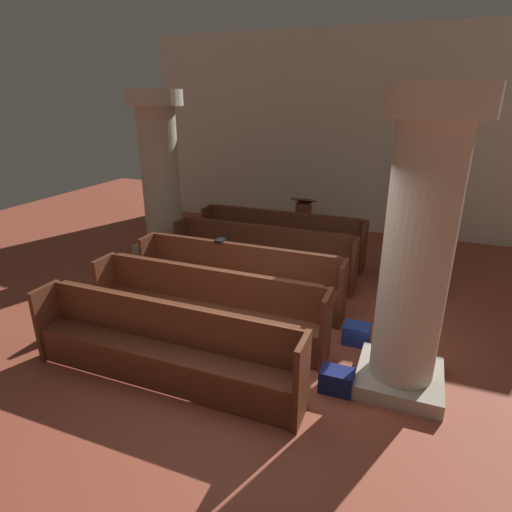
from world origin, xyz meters
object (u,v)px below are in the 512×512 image
pew_row_0 (281,235)px  pillar_aisle_rear (418,247)px  pillar_aisle_side (424,189)px  pew_row_3 (207,304)px  pew_row_2 (238,275)px  hymn_book (221,240)px  lectern (303,225)px  pillar_far_side (160,171)px  pew_row_4 (162,344)px  kneeler_box_navy (337,380)px  kneeler_box_blue (356,334)px  pew_row_1 (263,253)px

pew_row_0 → pillar_aisle_rear: bearing=-52.6°
pillar_aisle_side → pew_row_3: bearing=-131.2°
pew_row_0 → pew_row_2: same height
pew_row_0 → hymn_book: bearing=-101.1°
pew_row_2 → lectern: (0.17, 3.09, -0.04)m
pillar_far_side → hymn_book: size_ratio=15.23×
pillar_aisle_rear → lectern: bearing=118.7°
pew_row_4 → kneeler_box_navy: pew_row_4 is taller
pillar_aisle_side → kneeler_box_navy: pillar_aisle_side is taller
pillar_aisle_side → pillar_far_side: same height
pew_row_4 → kneeler_box_navy: 1.99m
pew_row_3 → kneeler_box_blue: size_ratio=9.68×
kneeler_box_navy → pew_row_2: bearing=140.4°
pew_row_3 → kneeler_box_blue: bearing=17.0°
pew_row_2 → pew_row_4: bearing=-90.0°
lectern → kneeler_box_navy: (1.70, -4.64, -0.32)m
pew_row_0 → pillar_far_side: bearing=-171.2°
pew_row_1 → pew_row_3: 2.11m
pillar_far_side → kneeler_box_navy: size_ratio=8.78×
pew_row_0 → pew_row_2: 2.11m
hymn_book → kneeler_box_navy: bearing=-37.5°
pew_row_2 → pillar_aisle_side: 3.32m
pew_row_3 → pillar_aisle_side: size_ratio=1.03×
pew_row_2 → kneeler_box_blue: 2.01m
pillar_aisle_side → pillar_far_side: size_ratio=1.00×
pillar_far_side → pillar_aisle_rear: bearing=-30.3°
pew_row_1 → pillar_aisle_side: (2.51, 0.76, 1.18)m
pew_row_3 → pillar_far_side: size_ratio=1.03×
pew_row_2 → pillar_aisle_rear: size_ratio=1.03×
pew_row_2 → pillar_aisle_rear: 3.02m
pillar_aisle_side → kneeler_box_navy: 3.75m
pillar_far_side → hymn_book: 2.69m
pew_row_3 → lectern: 4.15m
hymn_book → lectern: bearing=79.3°
pew_row_4 → kneeler_box_navy: size_ratio=9.03×
pew_row_1 → hymn_book: hymn_book is taller
pillar_far_side → pillar_aisle_rear: (4.98, -2.91, 0.00)m
pew_row_3 → lectern: lectern is taller
pew_row_3 → hymn_book: (-0.38, 1.24, 0.46)m
kneeler_box_blue → pew_row_1: bearing=141.4°
pew_row_2 → pew_row_0: bearing=90.0°
pillar_aisle_side → pew_row_0: bearing=173.2°
hymn_book → pew_row_2: bearing=-25.6°
pew_row_1 → kneeler_box_blue: size_ratio=9.68×
pew_row_2 → hymn_book: size_ratio=15.67×
pew_row_4 → pew_row_0: bearing=90.0°
pew_row_2 → pillar_far_side: size_ratio=1.03×
pew_row_0 → pew_row_3: bearing=-90.0°
lectern → hymn_book: bearing=-100.7°
pew_row_3 → kneeler_box_navy: 1.97m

